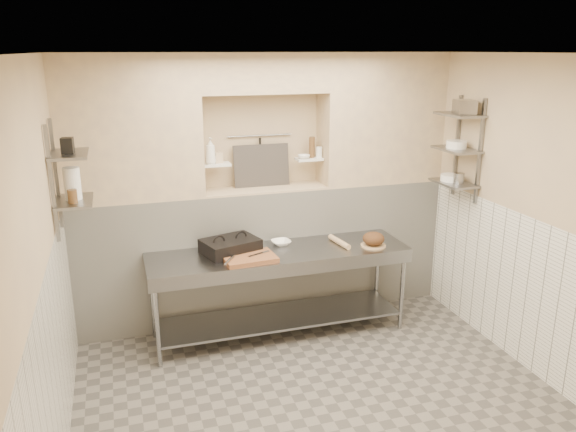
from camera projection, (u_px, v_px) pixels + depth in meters
name	position (u px, v px, depth m)	size (l,w,h in m)	color
floor	(320.00, 403.00, 4.75)	(4.00, 3.90, 0.10)	#65605A
ceiling	(326.00, 46.00, 3.92)	(4.00, 3.90, 0.10)	silver
wall_left	(36.00, 271.00, 3.75)	(0.10, 3.90, 2.80)	tan
wall_right	(541.00, 219.00, 4.92)	(0.10, 3.90, 2.80)	tan
wall_back	(258.00, 184.00, 6.17)	(4.00, 0.10, 2.80)	tan
wall_front	(481.00, 382.00, 2.51)	(4.00, 0.10, 2.80)	tan
backwall_lower	(265.00, 252.00, 6.14)	(4.00, 0.40, 1.40)	white
alcove_sill	(264.00, 189.00, 5.93)	(1.30, 0.40, 0.02)	tan
backwall_pillar_left	(130.00, 128.00, 5.36)	(1.35, 0.40, 1.40)	tan
backwall_pillar_right	(381.00, 119.00, 6.11)	(1.35, 0.40, 1.40)	tan
backwall_header	(263.00, 73.00, 5.59)	(1.30, 0.40, 0.40)	tan
wainscot_left	(58.00, 362.00, 3.97)	(0.02, 3.90, 1.40)	white
wainscot_right	(526.00, 293.00, 5.10)	(0.02, 3.90, 1.40)	white
alcove_shelf_left	(216.00, 165.00, 5.71)	(0.28, 0.16, 0.03)	white
alcove_shelf_right	(309.00, 159.00, 5.99)	(0.28, 0.16, 0.03)	white
utensil_rail	(259.00, 136.00, 5.94)	(0.02, 0.02, 0.70)	gray
hanging_steel	(260.00, 152.00, 5.97)	(0.02, 0.02, 0.30)	black
splash_panel	(262.00, 166.00, 5.96)	(0.60, 0.02, 0.45)	#383330
shelf_rail_left_a	(56.00, 174.00, 4.80)	(0.03, 0.03, 0.95)	slate
shelf_rail_left_b	(52.00, 184.00, 4.44)	(0.03, 0.03, 0.95)	slate
wall_shelf_left_lower	(74.00, 201.00, 4.72)	(0.30, 0.50, 0.03)	slate
wall_shelf_left_upper	(69.00, 154.00, 4.60)	(0.30, 0.50, 0.03)	slate
shelf_rail_right_a	(457.00, 146.00, 5.91)	(0.03, 0.03, 1.05)	slate
shelf_rail_right_b	(480.00, 152.00, 5.55)	(0.03, 0.03, 1.05)	slate
wall_shelf_right_lower	(454.00, 183.00, 5.79)	(0.30, 0.50, 0.03)	slate
wall_shelf_right_mid	(457.00, 149.00, 5.69)	(0.30, 0.50, 0.03)	slate
wall_shelf_right_upper	(460.00, 115.00, 5.59)	(0.30, 0.50, 0.03)	slate
prep_table	(280.00, 276.00, 5.63)	(2.60, 0.70, 0.90)	gray
panini_press	(230.00, 246.00, 5.50)	(0.61, 0.52, 0.14)	black
cutting_board	(249.00, 258.00, 5.33)	(0.49, 0.34, 0.04)	brown
knife_blade	(259.00, 254.00, 5.37)	(0.25, 0.03, 0.01)	gray
tongs	(230.00, 260.00, 5.19)	(0.02, 0.02, 0.24)	gray
mixing_bowl	(281.00, 243.00, 5.75)	(0.19, 0.19, 0.05)	white
rolling_pin	(339.00, 242.00, 5.76)	(0.06, 0.06, 0.37)	tan
bread_board	(373.00, 245.00, 5.71)	(0.26, 0.26, 0.01)	tan
bread_loaf	(374.00, 239.00, 5.69)	(0.22, 0.22, 0.13)	#4C2D19
bottle_soap	(210.00, 151.00, 5.62)	(0.10, 0.10, 0.27)	white
jar_alcove	(219.00, 157.00, 5.72)	(0.07, 0.07, 0.11)	tan
bowl_alcove	(304.00, 157.00, 5.94)	(0.13, 0.13, 0.04)	white
condiment_a	(312.00, 147.00, 5.98)	(0.06, 0.06, 0.22)	#54381D
condiment_b	(312.00, 147.00, 6.01)	(0.05, 0.05, 0.22)	#54381D
condiment_c	(319.00, 152.00, 5.99)	(0.07, 0.07, 0.11)	white
jug_left	(72.00, 183.00, 4.69)	(0.14, 0.14, 0.27)	white
jar_left	(73.00, 196.00, 4.59)	(0.08, 0.08, 0.11)	#54381D
box_left_upper	(67.00, 146.00, 4.54)	(0.09, 0.09, 0.13)	black
bowl_right	(451.00, 178.00, 5.83)	(0.22, 0.22, 0.07)	white
canister_right	(459.00, 178.00, 5.70)	(0.11, 0.11, 0.11)	gray
bowl_right_mid	(456.00, 144.00, 5.69)	(0.20, 0.20, 0.08)	white
basket_right	(465.00, 107.00, 5.50)	(0.18, 0.22, 0.14)	gray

